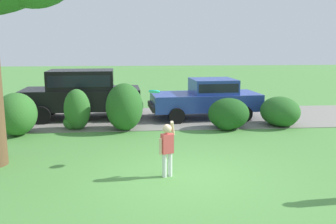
# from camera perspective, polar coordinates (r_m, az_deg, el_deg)

# --- Properties ---
(ground_plane) EXTENTS (80.00, 80.00, 0.00)m
(ground_plane) POSITION_cam_1_polar(r_m,az_deg,el_deg) (8.40, 2.37, -9.97)
(ground_plane) COLOR #518E42
(driveway_strip) EXTENTS (28.00, 4.40, 0.02)m
(driveway_strip) POSITION_cam_1_polar(r_m,az_deg,el_deg) (14.68, -0.72, -0.87)
(driveway_strip) COLOR gray
(driveway_strip) RESTS_ON ground
(shrub_near_tree) EXTENTS (1.29, 1.52, 1.39)m
(shrub_near_tree) POSITION_cam_1_polar(r_m,az_deg,el_deg) (12.81, -22.54, -0.31)
(shrub_near_tree) COLOR #33702B
(shrub_near_tree) RESTS_ON ground
(shrub_centre_left) EXTENTS (0.95, 0.83, 1.41)m
(shrub_centre_left) POSITION_cam_1_polar(r_m,az_deg,el_deg) (12.98, -14.07, 0.14)
(shrub_centre_left) COLOR #33702B
(shrub_centre_left) RESTS_ON ground
(shrub_centre) EXTENTS (1.26, 1.40, 1.62)m
(shrub_centre) POSITION_cam_1_polar(r_m,az_deg,el_deg) (12.55, -6.80, 0.77)
(shrub_centre) COLOR #286023
(shrub_centre) RESTS_ON ground
(shrub_centre_right) EXTENTS (1.43, 1.19, 1.09)m
(shrub_centre_right) POSITION_cam_1_polar(r_m,az_deg,el_deg) (12.83, 9.33, -0.45)
(shrub_centre_right) COLOR #1E511C
(shrub_centre_right) RESTS_ON ground
(shrub_far_end) EXTENTS (1.38, 1.61, 1.06)m
(shrub_far_end) POSITION_cam_1_polar(r_m,az_deg,el_deg) (13.77, 17.18, -0.04)
(shrub_far_end) COLOR #286023
(shrub_far_end) RESTS_ON ground
(parked_sedan) EXTENTS (4.52, 2.33, 1.56)m
(parked_sedan) POSITION_cam_1_polar(r_m,az_deg,el_deg) (14.63, 6.14, 2.36)
(parked_sedan) COLOR #28429E
(parked_sedan) RESTS_ON ground
(parked_suv) EXTENTS (4.78, 2.27, 1.92)m
(parked_suv) POSITION_cam_1_polar(r_m,az_deg,el_deg) (14.80, -13.26, 3.13)
(parked_suv) COLOR black
(parked_suv) RESTS_ON ground
(child_thrower) EXTENTS (0.39, 0.37, 1.29)m
(child_thrower) POSITION_cam_1_polar(r_m,az_deg,el_deg) (8.16, -0.13, -5.28)
(child_thrower) COLOR white
(child_thrower) RESTS_ON ground
(frisbee) EXTENTS (0.29, 0.27, 0.13)m
(frisbee) POSITION_cam_1_polar(r_m,az_deg,el_deg) (9.00, -2.15, 3.21)
(frisbee) COLOR #1EB7B2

